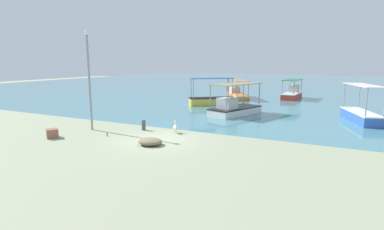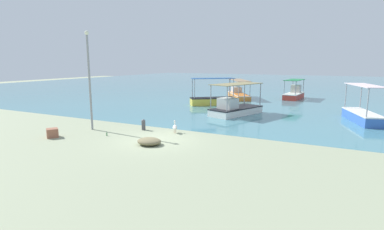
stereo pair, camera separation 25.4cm
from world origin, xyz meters
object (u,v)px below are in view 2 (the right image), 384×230
net_pile (149,141)px  pelican (175,127)px  glass_bottle (107,134)px  fishing_boat_outer (238,94)px  fishing_boat_near_left (213,99)px  lamp_post (89,76)px  fishing_boat_center (362,115)px  fishing_boat_near_right (235,108)px  mooring_bollard (143,124)px  fishing_boat_far_left (294,94)px  cargo_crate (52,133)px

net_pile → pelican: bearing=92.2°
pelican → glass_bottle: bearing=-143.0°
fishing_boat_outer → net_pile: fishing_boat_outer is taller
fishing_boat_outer → glass_bottle: size_ratio=23.31×
fishing_boat_near_left → lamp_post: (-2.73, -14.52, 3.05)m
fishing_boat_center → fishing_boat_near_left: fishing_boat_near_left is taller
fishing_boat_near_left → fishing_boat_outer: bearing=85.7°
glass_bottle → fishing_boat_outer: bearing=87.0°
fishing_boat_near_left → fishing_boat_near_right: bearing=-49.3°
net_pile → mooring_bollard: bearing=130.5°
fishing_boat_center → fishing_boat_near_left: (-13.76, 3.31, 0.01)m
lamp_post → pelican: bearing=16.7°
lamp_post → fishing_boat_near_right: bearing=55.3°
fishing_boat_far_left → fishing_boat_near_right: size_ratio=0.87×
fishing_boat_near_left → fishing_boat_outer: 7.15m
fishing_boat_center → fishing_boat_far_left: size_ratio=1.09×
fishing_boat_far_left → net_pile: fishing_boat_far_left is taller
fishing_boat_outer → glass_bottle: (-1.17, -22.55, -0.44)m
fishing_boat_outer → mooring_bollard: size_ratio=8.65×
lamp_post → cargo_crate: lamp_post is taller
fishing_boat_near_left → net_pile: fishing_boat_near_left is taller
fishing_boat_far_left → cargo_crate: fishing_boat_far_left is taller
mooring_bollard → glass_bottle: mooring_bollard is taller
glass_bottle → fishing_boat_near_right: bearing=66.4°
fishing_boat_center → mooring_bollard: size_ratio=7.24×
lamp_post → mooring_bollard: lamp_post is taller
fishing_boat_center → fishing_boat_near_left: bearing=166.5°
fishing_boat_far_left → glass_bottle: 26.03m
fishing_boat_outer → net_pile: 23.17m
fishing_boat_far_left → lamp_post: (-9.68, -24.00, 3.01)m
mooring_bollard → glass_bottle: bearing=-114.9°
fishing_boat_near_right → glass_bottle: size_ratio=20.49×
net_pile → fishing_boat_near_left: bearing=100.3°
fishing_boat_near_left → net_pile: bearing=-79.7°
fishing_boat_outer → fishing_boat_near_right: 12.36m
fishing_boat_near_left → cargo_crate: size_ratio=7.29×
fishing_boat_outer → mooring_bollard: bearing=-90.2°
fishing_boat_near_left → cargo_crate: 17.52m
mooring_bollard → fishing_boat_near_right: bearing=66.7°
fishing_boat_outer → lamp_post: lamp_post is taller
fishing_boat_near_right → pelican: (-1.28, -8.14, -0.23)m
fishing_boat_near_left → fishing_boat_near_right: size_ratio=0.84×
fishing_boat_near_left → pelican: size_ratio=5.81×
fishing_boat_near_left → net_pile: 16.19m
fishing_boat_near_left → glass_bottle: bearing=-92.3°
mooring_bollard → net_pile: size_ratio=0.53×
net_pile → glass_bottle: size_ratio=5.09×
fishing_boat_center → pelican: bearing=-139.0°
fishing_boat_center → fishing_boat_outer: fishing_boat_center is taller
mooring_bollard → fishing_boat_far_left: bearing=74.0°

